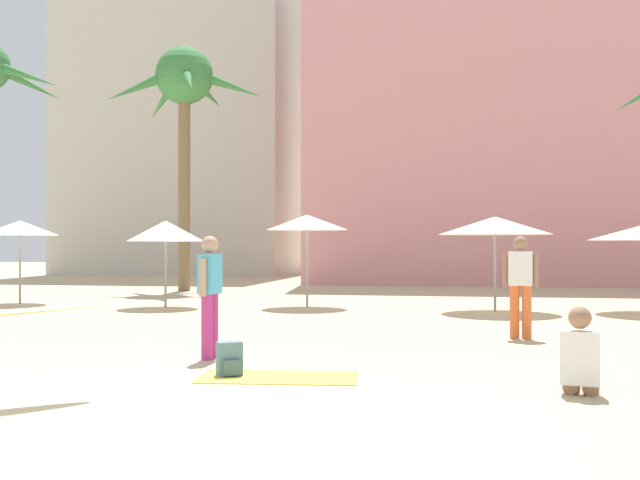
{
  "coord_description": "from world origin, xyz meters",
  "views": [
    {
      "loc": [
        2.78,
        -6.37,
        1.59
      ],
      "look_at": [
        0.3,
        7.28,
        1.69
      ],
      "focal_mm": 42.13,
      "sensor_mm": 36.0,
      "label": 1
    }
  ],
  "objects_px": {
    "cafe_umbrella_4": "(20,228)",
    "backpack": "(230,360)",
    "person_mid_center": "(521,282)",
    "person_mid_left": "(210,291)",
    "palm_tree_left": "(185,90)",
    "beach_towel": "(278,377)",
    "person_mid_right": "(580,363)",
    "cafe_umbrella_1": "(495,226)",
    "cafe_umbrella_5": "(166,231)",
    "cafe_umbrella_3": "(307,222)"
  },
  "relations": [
    {
      "from": "person_mid_left",
      "to": "cafe_umbrella_5",
      "type": "bearing_deg",
      "value": 119.67
    },
    {
      "from": "beach_towel",
      "to": "person_mid_center",
      "type": "relative_size",
      "value": 1.08
    },
    {
      "from": "cafe_umbrella_5",
      "to": "person_mid_right",
      "type": "relative_size",
      "value": 2.14
    },
    {
      "from": "person_mid_left",
      "to": "person_mid_center",
      "type": "height_order",
      "value": "person_mid_center"
    },
    {
      "from": "person_mid_right",
      "to": "cafe_umbrella_1",
      "type": "bearing_deg",
      "value": 12.79
    },
    {
      "from": "cafe_umbrella_1",
      "to": "person_mid_left",
      "type": "relative_size",
      "value": 1.57
    },
    {
      "from": "person_mid_left",
      "to": "cafe_umbrella_3",
      "type": "bearing_deg",
      "value": 96.34
    },
    {
      "from": "backpack",
      "to": "person_mid_left",
      "type": "height_order",
      "value": "person_mid_left"
    },
    {
      "from": "cafe_umbrella_3",
      "to": "cafe_umbrella_4",
      "type": "relative_size",
      "value": 1.05
    },
    {
      "from": "person_mid_center",
      "to": "cafe_umbrella_3",
      "type": "bearing_deg",
      "value": 46.56
    },
    {
      "from": "palm_tree_left",
      "to": "person_mid_center",
      "type": "height_order",
      "value": "palm_tree_left"
    },
    {
      "from": "palm_tree_left",
      "to": "cafe_umbrella_5",
      "type": "distance_m",
      "value": 8.78
    },
    {
      "from": "palm_tree_left",
      "to": "cafe_umbrella_3",
      "type": "height_order",
      "value": "palm_tree_left"
    },
    {
      "from": "cafe_umbrella_1",
      "to": "person_mid_left",
      "type": "bearing_deg",
      "value": -117.41
    },
    {
      "from": "beach_towel",
      "to": "person_mid_right",
      "type": "height_order",
      "value": "person_mid_right"
    },
    {
      "from": "palm_tree_left",
      "to": "backpack",
      "type": "relative_size",
      "value": 20.49
    },
    {
      "from": "backpack",
      "to": "cafe_umbrella_4",
      "type": "bearing_deg",
      "value": -167.89
    },
    {
      "from": "cafe_umbrella_5",
      "to": "person_mid_left",
      "type": "xyz_separation_m",
      "value": [
        3.96,
        -8.19,
        -1.02
      ]
    },
    {
      "from": "cafe_umbrella_3",
      "to": "cafe_umbrella_4",
      "type": "height_order",
      "value": "cafe_umbrella_3"
    },
    {
      "from": "cafe_umbrella_1",
      "to": "cafe_umbrella_5",
      "type": "xyz_separation_m",
      "value": [
        -8.27,
        -0.13,
        -0.1
      ]
    },
    {
      "from": "person_mid_left",
      "to": "palm_tree_left",
      "type": "bearing_deg",
      "value": 115.69
    },
    {
      "from": "palm_tree_left",
      "to": "person_mid_center",
      "type": "xyz_separation_m",
      "value": [
        10.49,
        -11.91,
        -6.12
      ]
    },
    {
      "from": "palm_tree_left",
      "to": "cafe_umbrella_5",
      "type": "relative_size",
      "value": 3.84
    },
    {
      "from": "palm_tree_left",
      "to": "cafe_umbrella_1",
      "type": "bearing_deg",
      "value": -32.98
    },
    {
      "from": "beach_towel",
      "to": "palm_tree_left",
      "type": "bearing_deg",
      "value": 114.11
    },
    {
      "from": "cafe_umbrella_4",
      "to": "person_mid_center",
      "type": "bearing_deg",
      "value": -23.29
    },
    {
      "from": "cafe_umbrella_3",
      "to": "beach_towel",
      "type": "bearing_deg",
      "value": -80.66
    },
    {
      "from": "cafe_umbrella_3",
      "to": "backpack",
      "type": "distance_m",
      "value": 10.48
    },
    {
      "from": "palm_tree_left",
      "to": "cafe_umbrella_3",
      "type": "bearing_deg",
      "value": -47.41
    },
    {
      "from": "person_mid_right",
      "to": "person_mid_left",
      "type": "bearing_deg",
      "value": 81.74
    },
    {
      "from": "cafe_umbrella_1",
      "to": "cafe_umbrella_3",
      "type": "bearing_deg",
      "value": 173.0
    },
    {
      "from": "backpack",
      "to": "person_mid_center",
      "type": "bearing_deg",
      "value": 109.52
    },
    {
      "from": "palm_tree_left",
      "to": "beach_towel",
      "type": "xyz_separation_m",
      "value": [
        7.31,
        -16.33,
        -7.08
      ]
    },
    {
      "from": "cafe_umbrella_3",
      "to": "backpack",
      "type": "height_order",
      "value": "cafe_umbrella_3"
    },
    {
      "from": "person_mid_left",
      "to": "person_mid_right",
      "type": "height_order",
      "value": "person_mid_left"
    },
    {
      "from": "palm_tree_left",
      "to": "person_mid_left",
      "type": "height_order",
      "value": "palm_tree_left"
    },
    {
      "from": "cafe_umbrella_3",
      "to": "backpack",
      "type": "relative_size",
      "value": 5.69
    },
    {
      "from": "person_mid_center",
      "to": "person_mid_right",
      "type": "bearing_deg",
      "value": -170.61
    },
    {
      "from": "person_mid_right",
      "to": "person_mid_center",
      "type": "xyz_separation_m",
      "value": [
        -0.24,
        4.72,
        0.64
      ]
    },
    {
      "from": "cafe_umbrella_3",
      "to": "beach_towel",
      "type": "distance_m",
      "value": 10.57
    },
    {
      "from": "backpack",
      "to": "cafe_umbrella_3",
      "type": "bearing_deg",
      "value": 155.93
    },
    {
      "from": "cafe_umbrella_4",
      "to": "beach_towel",
      "type": "xyz_separation_m",
      "value": [
        9.64,
        -9.94,
        -2.07
      ]
    },
    {
      "from": "cafe_umbrella_4",
      "to": "backpack",
      "type": "bearing_deg",
      "value": -47.79
    },
    {
      "from": "cafe_umbrella_1",
      "to": "backpack",
      "type": "bearing_deg",
      "value": -110.55
    },
    {
      "from": "person_mid_right",
      "to": "cafe_umbrella_5",
      "type": "bearing_deg",
      "value": 52.01
    },
    {
      "from": "backpack",
      "to": "person_mid_right",
      "type": "bearing_deg",
      "value": 56.03
    },
    {
      "from": "palm_tree_left",
      "to": "backpack",
      "type": "height_order",
      "value": "palm_tree_left"
    },
    {
      "from": "backpack",
      "to": "beach_towel",
      "type": "bearing_deg",
      "value": 62.39
    },
    {
      "from": "backpack",
      "to": "person_mid_center",
      "type": "relative_size",
      "value": 0.24
    },
    {
      "from": "cafe_umbrella_1",
      "to": "cafe_umbrella_4",
      "type": "xyz_separation_m",
      "value": [
        -12.66,
        0.32,
        0.0
      ]
    }
  ]
}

